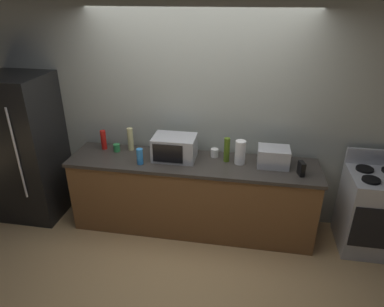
{
  "coord_description": "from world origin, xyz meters",
  "views": [
    {
      "loc": [
        0.6,
        -3.02,
        2.65
      ],
      "look_at": [
        0.0,
        0.4,
        1.0
      ],
      "focal_mm": 32.13,
      "sensor_mm": 36.0,
      "label": 1
    }
  ],
  "objects": [
    {
      "name": "toaster_oven",
      "position": [
        0.89,
        0.46,
        1.01
      ],
      "size": [
        0.34,
        0.26,
        0.21
      ],
      "primitive_type": "cube",
      "color": "#B7BABF",
      "rests_on": "counter_run"
    },
    {
      "name": "bottle_vinegar",
      "position": [
        -0.78,
        0.59,
        1.04
      ],
      "size": [
        0.07,
        0.07,
        0.28
      ],
      "primitive_type": "cylinder",
      "color": "beige",
      "rests_on": "counter_run"
    },
    {
      "name": "back_wall",
      "position": [
        0.0,
        0.81,
        1.35
      ],
      "size": [
        6.4,
        0.1,
        2.7
      ],
      "primitive_type": "cube",
      "color": "#9EA399",
      "rests_on": "ground_plane"
    },
    {
      "name": "cordless_phone",
      "position": [
        1.18,
        0.29,
        0.98
      ],
      "size": [
        0.07,
        0.12,
        0.15
      ],
      "primitive_type": "cube",
      "rotation": [
        0.0,
        0.0,
        0.23
      ],
      "color": "black",
      "rests_on": "counter_run"
    },
    {
      "name": "bottle_spray_cleaner",
      "position": [
        -0.56,
        0.25,
        0.99
      ],
      "size": [
        0.07,
        0.07,
        0.18
      ],
      "primitive_type": "cylinder",
      "color": "#338CE5",
      "rests_on": "counter_run"
    },
    {
      "name": "microwave",
      "position": [
        -0.21,
        0.45,
        1.04
      ],
      "size": [
        0.48,
        0.35,
        0.27
      ],
      "color": "#B7BABF",
      "rests_on": "counter_run"
    },
    {
      "name": "ground_plane",
      "position": [
        0.0,
        0.0,
        0.0
      ],
      "size": [
        8.0,
        8.0,
        0.0
      ],
      "primitive_type": "plane",
      "color": "tan"
    },
    {
      "name": "bottle_hot_sauce",
      "position": [
        -1.11,
        0.56,
        1.02
      ],
      "size": [
        0.07,
        0.07,
        0.24
      ],
      "primitive_type": "cylinder",
      "color": "red",
      "rests_on": "counter_run"
    },
    {
      "name": "refrigerator",
      "position": [
        -2.05,
        0.4,
        0.9
      ],
      "size": [
        0.72,
        0.73,
        1.8
      ],
      "color": "black",
      "rests_on": "ground_plane"
    },
    {
      "name": "paper_towel_roll",
      "position": [
        0.53,
        0.45,
        1.04
      ],
      "size": [
        0.12,
        0.12,
        0.27
      ],
      "primitive_type": "cylinder",
      "color": "white",
      "rests_on": "counter_run"
    },
    {
      "name": "stove_range",
      "position": [
        2.0,
        0.4,
        0.46
      ],
      "size": [
        0.6,
        0.61,
        1.08
      ],
      "color": "#B7BABF",
      "rests_on": "ground_plane"
    },
    {
      "name": "bottle_olive_oil",
      "position": [
        0.38,
        0.48,
        1.04
      ],
      "size": [
        0.07,
        0.07,
        0.28
      ],
      "primitive_type": "cylinder",
      "color": "#4C6B19",
      "rests_on": "counter_run"
    },
    {
      "name": "mug_green",
      "position": [
        -0.94,
        0.51,
        0.95
      ],
      "size": [
        0.08,
        0.08,
        0.09
      ],
      "primitive_type": "cylinder",
      "color": "#2D8C47",
      "rests_on": "counter_run"
    },
    {
      "name": "counter_run",
      "position": [
        0.0,
        0.4,
        0.45
      ],
      "size": [
        2.84,
        0.64,
        0.9
      ],
      "color": "brown",
      "rests_on": "ground_plane"
    },
    {
      "name": "mug_white",
      "position": [
        0.24,
        0.57,
        0.95
      ],
      "size": [
        0.09,
        0.09,
        0.1
      ],
      "primitive_type": "cylinder",
      "color": "white",
      "rests_on": "counter_run"
    }
  ]
}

